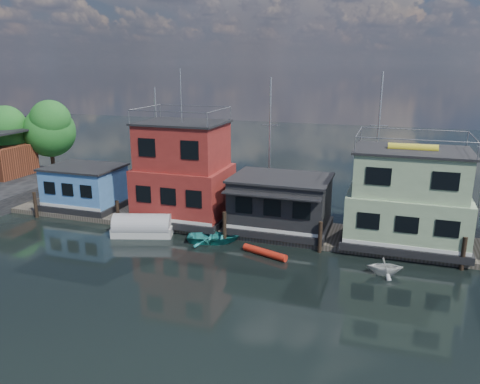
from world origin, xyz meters
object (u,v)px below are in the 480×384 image
(houseboat_blue, at_px, (85,187))
(houseboat_green, at_px, (408,199))
(houseboat_red, at_px, (184,174))
(tarp_runabout, at_px, (142,227))
(dinghy_white, at_px, (385,266))
(dinghy_teal, at_px, (213,237))
(red_kayak, at_px, (265,253))
(houseboat_dark, at_px, (280,203))

(houseboat_blue, height_order, houseboat_green, houseboat_green)
(houseboat_red, bearing_deg, tarp_runabout, -114.92)
(houseboat_blue, height_order, dinghy_white, houseboat_blue)
(dinghy_teal, bearing_deg, tarp_runabout, 76.48)
(houseboat_green, distance_m, red_kayak, 10.58)
(dinghy_white, bearing_deg, houseboat_red, 60.46)
(houseboat_dark, relative_size, red_kayak, 2.19)
(houseboat_blue, xyz_separation_m, houseboat_dark, (17.50, -0.02, 0.21))
(red_kayak, height_order, dinghy_teal, dinghy_teal)
(houseboat_red, xyz_separation_m, houseboat_green, (17.00, 0.00, -0.55))
(houseboat_red, xyz_separation_m, tarp_runabout, (-1.76, -3.78, -3.42))
(houseboat_blue, distance_m, houseboat_dark, 17.50)
(red_kayak, height_order, tarp_runabout, tarp_runabout)
(houseboat_blue, height_order, tarp_runabout, houseboat_blue)
(houseboat_dark, distance_m, dinghy_white, 9.57)
(houseboat_blue, relative_size, houseboat_red, 0.54)
(dinghy_teal, relative_size, dinghy_white, 1.75)
(houseboat_blue, height_order, houseboat_dark, houseboat_dark)
(dinghy_teal, height_order, dinghy_white, dinghy_white)
(houseboat_red, bearing_deg, red_kayak, -29.85)
(dinghy_white, bearing_deg, dinghy_teal, 70.14)
(houseboat_blue, xyz_separation_m, houseboat_green, (26.50, 0.00, 1.34))
(tarp_runabout, bearing_deg, red_kayak, -22.06)
(houseboat_blue, relative_size, houseboat_dark, 0.86)
(tarp_runabout, relative_size, dinghy_white, 2.20)
(houseboat_blue, xyz_separation_m, tarp_runabout, (7.74, -3.78, -1.53))
(houseboat_dark, bearing_deg, houseboat_blue, 179.94)
(houseboat_dark, distance_m, red_kayak, 5.10)
(houseboat_blue, distance_m, houseboat_red, 9.69)
(houseboat_green, height_order, dinghy_white, houseboat_green)
(houseboat_dark, bearing_deg, dinghy_white, -32.92)
(tarp_runabout, distance_m, dinghy_white, 17.69)
(houseboat_green, xyz_separation_m, tarp_runabout, (-18.76, -3.78, -2.87))
(houseboat_green, relative_size, red_kayak, 2.48)
(houseboat_blue, relative_size, tarp_runabout, 1.33)
(houseboat_blue, distance_m, dinghy_teal, 13.89)
(houseboat_green, bearing_deg, houseboat_red, -180.00)
(houseboat_blue, xyz_separation_m, dinghy_white, (25.38, -5.12, -1.63))
(houseboat_blue, height_order, red_kayak, houseboat_blue)
(houseboat_red, height_order, houseboat_dark, houseboat_red)
(houseboat_dark, height_order, tarp_runabout, houseboat_dark)
(houseboat_green, bearing_deg, red_kayak, -152.52)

